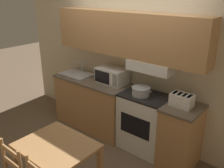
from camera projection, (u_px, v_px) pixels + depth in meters
name	position (u px, v px, depth m)	size (l,w,h in m)	color
ground_plane	(129.00, 130.00, 4.57)	(16.00, 16.00, 0.00)	brown
wall_back	(129.00, 50.00, 3.97)	(5.07, 0.38, 2.55)	beige
lower_counter_main	(93.00, 103.00, 4.56)	(1.47, 0.59, 0.93)	tan
lower_counter_right_stub	(180.00, 136.00, 3.54)	(0.49, 0.59, 0.93)	tan
stove_range	(144.00, 122.00, 3.92)	(0.73, 0.54, 0.93)	white
cooking_pot	(141.00, 91.00, 3.72)	(0.36, 0.28, 0.13)	#B7BABF
microwave	(112.00, 76.00, 4.19)	(0.51, 0.34, 0.26)	white
toaster	(182.00, 100.00, 3.37)	(0.31, 0.19, 0.18)	white
sink_basin	(77.00, 74.00, 4.62)	(0.58, 0.41, 0.26)	#B7BABF
dining_table	(57.00, 155.00, 2.87)	(0.84, 0.69, 0.78)	#B27F4C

